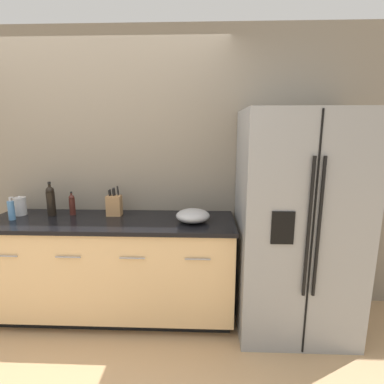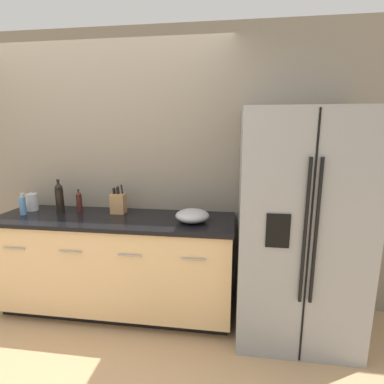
# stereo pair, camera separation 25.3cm
# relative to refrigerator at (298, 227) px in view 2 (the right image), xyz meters

# --- Properties ---
(ground_plane) EXTENTS (14.00, 14.00, 0.00)m
(ground_plane) POSITION_rel_refrigerator_xyz_m (-1.79, -0.81, -0.92)
(ground_plane) COLOR tan
(wall_back) EXTENTS (10.00, 0.05, 2.60)m
(wall_back) POSITION_rel_refrigerator_xyz_m (-1.79, 0.41, 0.38)
(wall_back) COLOR gray
(wall_back) RESTS_ON ground_plane
(counter_unit) EXTENTS (2.15, 0.64, 0.93)m
(counter_unit) POSITION_rel_refrigerator_xyz_m (-1.58, 0.07, -0.45)
(counter_unit) COLOR black
(counter_unit) RESTS_ON ground_plane
(refrigerator) EXTENTS (0.94, 0.79, 1.85)m
(refrigerator) POSITION_rel_refrigerator_xyz_m (0.00, 0.00, 0.00)
(refrigerator) COLOR gray
(refrigerator) RESTS_ON ground_plane
(knife_block) EXTENTS (0.13, 0.10, 0.27)m
(knife_block) POSITION_rel_refrigerator_xyz_m (-1.58, 0.19, 0.10)
(knife_block) COLOR #A87A4C
(knife_block) RESTS_ON counter_unit
(wine_bottle) EXTENTS (0.08, 0.08, 0.31)m
(wine_bottle) POSITION_rel_refrigerator_xyz_m (-2.15, 0.17, 0.14)
(wine_bottle) COLOR black
(wine_bottle) RESTS_ON counter_unit
(soap_dispenser) EXTENTS (0.06, 0.06, 0.21)m
(soap_dispenser) POSITION_rel_refrigerator_xyz_m (-2.43, 0.03, 0.09)
(soap_dispenser) COLOR #4C7FB2
(soap_dispenser) RESTS_ON counter_unit
(oil_bottle) EXTENTS (0.05, 0.05, 0.22)m
(oil_bottle) POSITION_rel_refrigerator_xyz_m (-1.97, 0.20, 0.10)
(oil_bottle) COLOR #3D1914
(oil_bottle) RESTS_ON counter_unit
(steel_canister) EXTENTS (0.11, 0.11, 0.18)m
(steel_canister) POSITION_rel_refrigerator_xyz_m (-2.45, 0.17, 0.08)
(steel_canister) COLOR #B7B7BA
(steel_canister) RESTS_ON counter_unit
(mixing_bowl) EXTENTS (0.29, 0.29, 0.11)m
(mixing_bowl) POSITION_rel_refrigerator_xyz_m (-0.86, 0.02, 0.06)
(mixing_bowl) COLOR #A3A3A5
(mixing_bowl) RESTS_ON counter_unit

